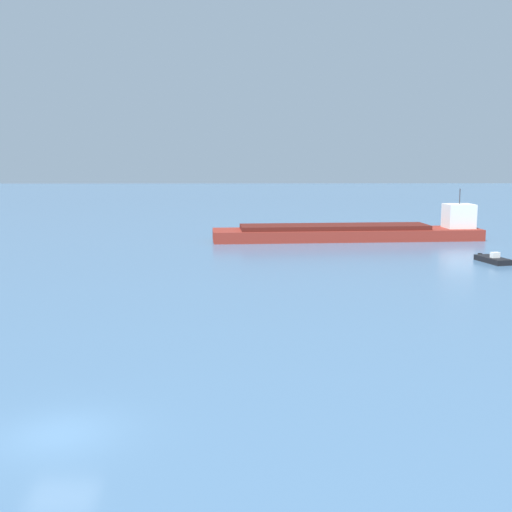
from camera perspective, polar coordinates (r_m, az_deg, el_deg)
ground_plane at (r=25.27m, az=-16.66°, el=-14.56°), size 400.00×400.00×0.00m
cargo_barge at (r=76.99m, az=8.43°, el=2.12°), size 31.27×7.57×5.88m
small_motorboat at (r=64.13m, az=19.86°, el=-0.29°), size 2.41×4.26×1.00m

